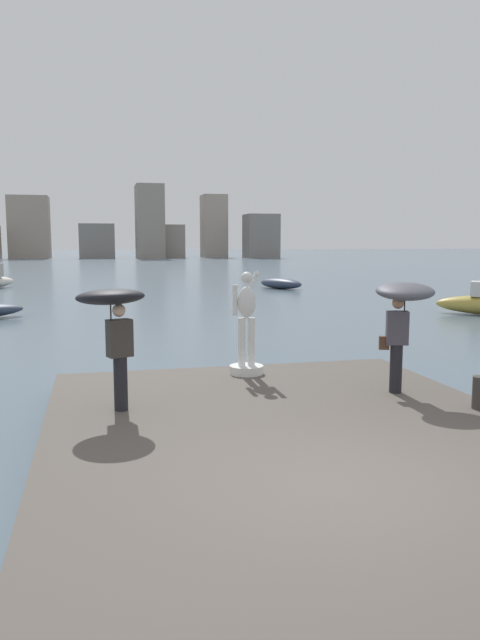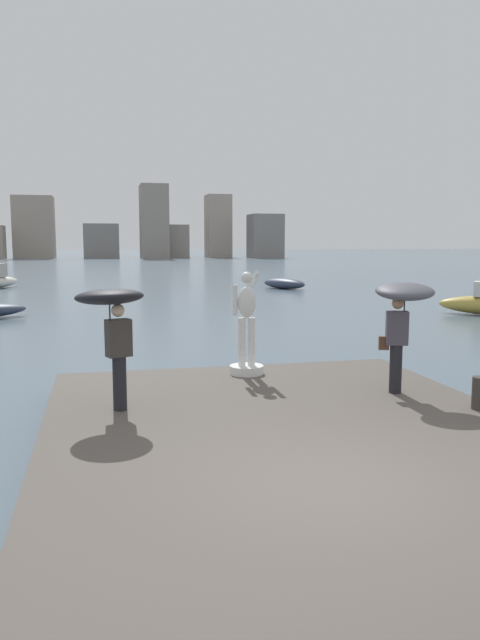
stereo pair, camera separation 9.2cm
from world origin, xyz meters
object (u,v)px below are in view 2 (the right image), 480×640
mooring_bollard (480,393)px  onlooker_right (402,306)px  boat_far (284,284)px  statue_white_figure (246,334)px  onlooker_left (112,312)px

mooring_bollard → onlooker_right: bearing=119.6°
mooring_bollard → boat_far: bearing=78.9°
statue_white_figure → boat_far: 28.29m
onlooker_left → mooring_bollard: onlooker_left is taller
onlooker_right → mooring_bollard: onlooker_right is taller
statue_white_figure → mooring_bollard: bearing=-48.3°
statue_white_figure → boat_far: statue_white_figure is taller
mooring_bollard → boat_far: mooring_bollard is taller
statue_white_figure → mooring_bollard: (3.07, -3.45, -0.55)m
onlooker_left → boat_far: bearing=67.9°
statue_white_figure → onlooker_right: 3.26m
mooring_bollard → statue_white_figure: bearing=131.7°
boat_far → onlooker_left: bearing=-112.1°
onlooker_right → boat_far: (6.70, 28.95, -1.63)m
onlooker_left → onlooker_right: bearing=0.5°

